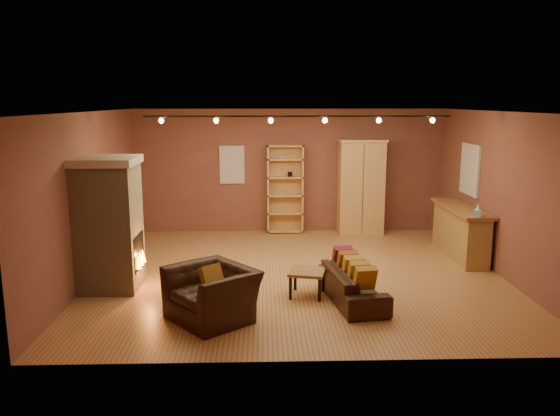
{
  "coord_description": "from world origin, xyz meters",
  "views": [
    {
      "loc": [
        -0.59,
        -9.12,
        2.98
      ],
      "look_at": [
        -0.3,
        0.2,
        1.14
      ],
      "focal_mm": 35.0,
      "sensor_mm": 36.0,
      "label": 1
    }
  ],
  "objects_px": {
    "armoire": "(361,186)",
    "armchair": "(212,285)",
    "fireplace": "(109,224)",
    "coffee_table": "(307,274)",
    "bar_counter": "(460,231)",
    "loveseat": "(353,279)",
    "bookcase": "(285,188)"
  },
  "relations": [
    {
      "from": "bookcase",
      "to": "loveseat",
      "type": "distance_m",
      "value": 4.58
    },
    {
      "from": "armoire",
      "to": "armchair",
      "type": "bearing_deg",
      "value": -120.58
    },
    {
      "from": "bookcase",
      "to": "coffee_table",
      "type": "xyz_separation_m",
      "value": [
        0.17,
        -4.21,
        -0.68
      ]
    },
    {
      "from": "coffee_table",
      "to": "bar_counter",
      "type": "bearing_deg",
      "value": 33.46
    },
    {
      "from": "fireplace",
      "to": "armchair",
      "type": "bearing_deg",
      "value": -38.11
    },
    {
      "from": "armoire",
      "to": "armchair",
      "type": "height_order",
      "value": "armoire"
    },
    {
      "from": "armchair",
      "to": "coffee_table",
      "type": "height_order",
      "value": "armchair"
    },
    {
      "from": "armoire",
      "to": "loveseat",
      "type": "bearing_deg",
      "value": -101.43
    },
    {
      "from": "armoire",
      "to": "bar_counter",
      "type": "relative_size",
      "value": 1.04
    },
    {
      "from": "fireplace",
      "to": "armchair",
      "type": "distance_m",
      "value": 2.28
    },
    {
      "from": "armoire",
      "to": "loveseat",
      "type": "height_order",
      "value": "armoire"
    },
    {
      "from": "armchair",
      "to": "coffee_table",
      "type": "bearing_deg",
      "value": 83.01
    },
    {
      "from": "bar_counter",
      "to": "armoire",
      "type": "bearing_deg",
      "value": 128.67
    },
    {
      "from": "bookcase",
      "to": "armchair",
      "type": "xyz_separation_m",
      "value": [
        -1.21,
        -5.1,
        -0.53
      ]
    },
    {
      "from": "bookcase",
      "to": "bar_counter",
      "type": "height_order",
      "value": "bookcase"
    },
    {
      "from": "bookcase",
      "to": "armchair",
      "type": "height_order",
      "value": "bookcase"
    },
    {
      "from": "fireplace",
      "to": "bar_counter",
      "type": "bearing_deg",
      "value": 14.32
    },
    {
      "from": "fireplace",
      "to": "coffee_table",
      "type": "distance_m",
      "value": 3.23
    },
    {
      "from": "loveseat",
      "to": "armchair",
      "type": "xyz_separation_m",
      "value": [
        -2.05,
        -0.65,
        0.15
      ]
    },
    {
      "from": "fireplace",
      "to": "coffee_table",
      "type": "height_order",
      "value": "fireplace"
    },
    {
      "from": "loveseat",
      "to": "coffee_table",
      "type": "height_order",
      "value": "loveseat"
    },
    {
      "from": "loveseat",
      "to": "bar_counter",
      "type": "bearing_deg",
      "value": -55.47
    },
    {
      "from": "fireplace",
      "to": "armchair",
      "type": "relative_size",
      "value": 1.59
    },
    {
      "from": "fireplace",
      "to": "bookcase",
      "type": "bearing_deg",
      "value": 51.81
    },
    {
      "from": "fireplace",
      "to": "loveseat",
      "type": "height_order",
      "value": "fireplace"
    },
    {
      "from": "loveseat",
      "to": "coffee_table",
      "type": "relative_size",
      "value": 2.68
    },
    {
      "from": "bookcase",
      "to": "armchair",
      "type": "relative_size",
      "value": 1.51
    },
    {
      "from": "bar_counter",
      "to": "loveseat",
      "type": "distance_m",
      "value": 3.37
    },
    {
      "from": "fireplace",
      "to": "bar_counter",
      "type": "relative_size",
      "value": 1.03
    },
    {
      "from": "armchair",
      "to": "fireplace",
      "type": "bearing_deg",
      "value": -167.82
    },
    {
      "from": "bar_counter",
      "to": "loveseat",
      "type": "height_order",
      "value": "bar_counter"
    },
    {
      "from": "bookcase",
      "to": "coffee_table",
      "type": "distance_m",
      "value": 4.27
    }
  ]
}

